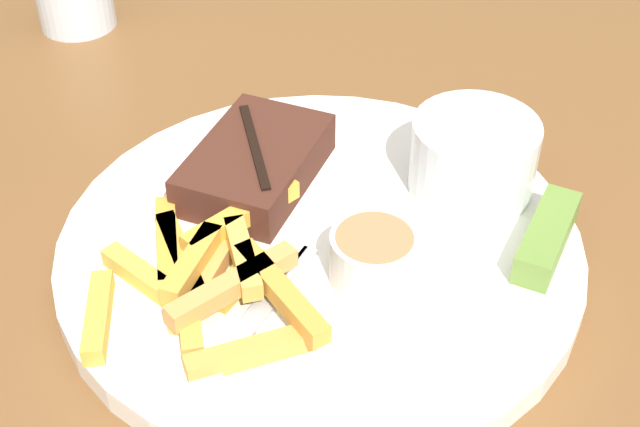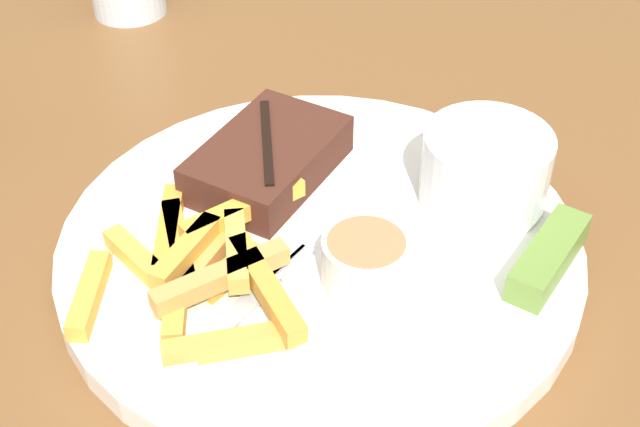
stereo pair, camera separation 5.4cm
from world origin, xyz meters
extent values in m
cube|color=brown|center=(0.00, 0.00, 0.75)|extent=(1.26, 1.22, 0.04)
cylinder|color=brown|center=(0.57, 0.55, 0.37)|extent=(0.06, 0.06, 0.73)
cylinder|color=white|center=(0.00, 0.00, 0.78)|extent=(0.33, 0.33, 0.01)
cylinder|color=white|center=(0.00, 0.00, 0.79)|extent=(0.33, 0.33, 0.00)
cube|color=#472319|center=(0.03, 0.07, 0.80)|extent=(0.12, 0.09, 0.03)
cube|color=black|center=(0.03, 0.07, 0.82)|extent=(0.07, 0.07, 0.00)
cube|color=gold|center=(-0.07, 0.04, 0.81)|extent=(0.06, 0.03, 0.01)
cube|color=gold|center=(-0.09, 0.06, 0.80)|extent=(0.02, 0.08, 0.01)
cube|color=gold|center=(-0.02, 0.04, 0.81)|extent=(0.09, 0.03, 0.01)
cube|color=gold|center=(-0.13, 0.07, 0.80)|extent=(0.06, 0.05, 0.01)
cube|color=gold|center=(-0.07, 0.06, 0.80)|extent=(0.06, 0.07, 0.01)
cube|color=#D5954B|center=(-0.08, 0.01, 0.81)|extent=(0.08, 0.04, 0.01)
cube|color=gold|center=(-0.06, 0.07, 0.80)|extent=(0.07, 0.06, 0.01)
cube|color=#DC994C|center=(-0.07, 0.03, 0.80)|extent=(0.08, 0.03, 0.01)
cube|color=gold|center=(-0.05, 0.02, 0.81)|extent=(0.05, 0.05, 0.01)
cube|color=gold|center=(-0.07, -0.02, 0.81)|extent=(0.05, 0.08, 0.01)
cube|color=gold|center=(-0.10, 0.02, 0.80)|extent=(0.05, 0.05, 0.01)
cube|color=gold|center=(-0.06, 0.02, 0.80)|extent=(0.05, 0.01, 0.01)
cube|color=#E99941|center=(-0.10, -0.02, 0.80)|extent=(0.06, 0.05, 0.01)
cylinder|color=white|center=(0.10, -0.06, 0.81)|extent=(0.08, 0.08, 0.05)
cylinder|color=beige|center=(0.10, -0.06, 0.83)|extent=(0.08, 0.08, 0.01)
cylinder|color=silver|center=(-0.01, -0.04, 0.81)|extent=(0.05, 0.05, 0.03)
cylinder|color=#C67A4C|center=(-0.01, -0.04, 0.82)|extent=(0.05, 0.05, 0.01)
cube|color=olive|center=(0.06, -0.12, 0.80)|extent=(0.08, 0.03, 0.02)
cube|color=#B7B7BC|center=(-0.10, -0.01, 0.79)|extent=(0.10, 0.02, 0.00)
cube|color=#B7B7BC|center=(-0.03, -0.01, 0.79)|extent=(0.03, 0.00, 0.00)
cube|color=#B7B7BC|center=(-0.03, 0.00, 0.79)|extent=(0.03, 0.00, 0.00)
cube|color=#B7B7BC|center=(-0.03, 0.00, 0.79)|extent=(0.03, 0.00, 0.00)
camera|label=1|loc=(-0.35, -0.22, 1.16)|focal=50.00mm
camera|label=2|loc=(-0.32, -0.26, 1.16)|focal=50.00mm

